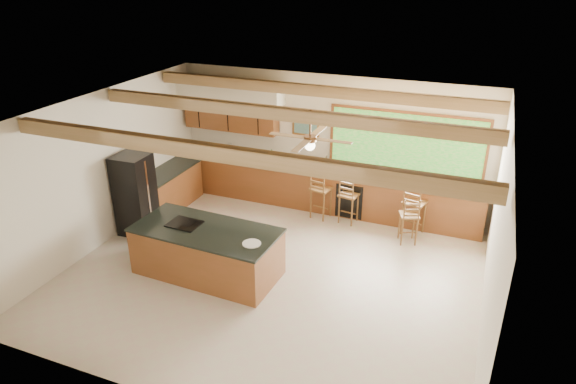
% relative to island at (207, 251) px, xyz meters
% --- Properties ---
extents(ground, '(7.20, 7.20, 0.00)m').
position_rel_island_xyz_m(ground, '(1.09, 0.43, -0.45)').
color(ground, beige).
rests_on(ground, ground).
extents(room_shell, '(7.27, 6.54, 3.02)m').
position_rel_island_xyz_m(room_shell, '(0.92, 1.08, 1.76)').
color(room_shell, silver).
rests_on(room_shell, ground).
extents(counter_run, '(7.12, 3.10, 1.26)m').
position_rel_island_xyz_m(counter_run, '(0.27, 2.95, 0.01)').
color(counter_run, brown).
rests_on(counter_run, ground).
extents(island, '(2.64, 1.33, 0.92)m').
position_rel_island_xyz_m(island, '(0.00, 0.00, 0.00)').
color(island, brown).
rests_on(island, ground).
extents(refrigerator, '(0.68, 0.66, 1.70)m').
position_rel_island_xyz_m(refrigerator, '(-2.13, 0.83, 0.40)').
color(refrigerator, black).
rests_on(refrigerator, ground).
extents(bar_stool_a, '(0.48, 0.48, 1.13)m').
position_rel_island_xyz_m(bar_stool_a, '(1.19, 2.82, 0.22)').
color(bar_stool_a, brown).
rests_on(bar_stool_a, ground).
extents(bar_stool_b, '(0.44, 0.44, 1.07)m').
position_rel_island_xyz_m(bar_stool_b, '(1.82, 2.82, 0.18)').
color(bar_stool_b, brown).
rests_on(bar_stool_b, ground).
extents(bar_stool_c, '(0.47, 0.47, 1.01)m').
position_rel_island_xyz_m(bar_stool_c, '(3.17, 2.42, 0.14)').
color(bar_stool_c, brown).
rests_on(bar_stool_c, ground).
extents(bar_stool_d, '(0.52, 0.52, 1.19)m').
position_rel_island_xyz_m(bar_stool_d, '(3.20, 2.82, 0.25)').
color(bar_stool_d, brown).
rests_on(bar_stool_d, ground).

